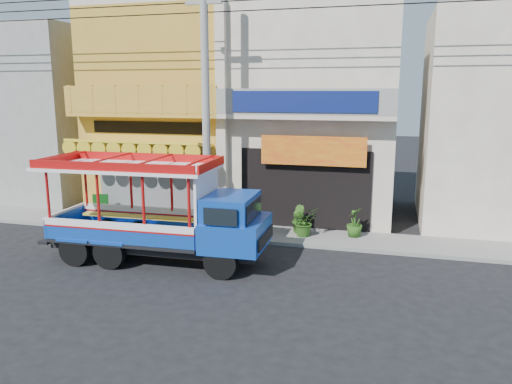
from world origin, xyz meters
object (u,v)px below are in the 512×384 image
(potted_plant_b, at_px, (298,219))
(potted_plant_c, at_px, (355,222))
(utility_pole, at_px, (210,87))
(potted_plant_a, at_px, (304,221))
(green_sign, at_px, (101,207))
(songthaew_truck, at_px, (172,214))

(potted_plant_b, relative_size, potted_plant_c, 0.97)
(utility_pole, height_order, potted_plant_a, utility_pole)
(utility_pole, distance_m, potted_plant_c, 6.51)
(green_sign, height_order, potted_plant_c, potted_plant_c)
(songthaew_truck, xyz_separation_m, potted_plant_a, (3.25, 3.33, -0.85))
(potted_plant_a, bearing_deg, songthaew_truck, -173.94)
(green_sign, bearing_deg, potted_plant_c, -0.47)
(green_sign, xyz_separation_m, potted_plant_b, (7.70, -0.07, 0.10))
(green_sign, bearing_deg, songthaew_truck, -38.53)
(utility_pole, relative_size, potted_plant_b, 29.69)
(green_sign, xyz_separation_m, potted_plant_a, (7.98, -0.43, 0.12))
(utility_pole, height_order, potted_plant_b, utility_pole)
(utility_pole, bearing_deg, songthaew_truck, -94.72)
(potted_plant_b, bearing_deg, potted_plant_a, -165.27)
(utility_pole, distance_m, green_sign, 6.80)
(potted_plant_b, bearing_deg, potted_plant_c, -113.62)
(green_sign, distance_m, potted_plant_b, 7.70)
(utility_pole, xyz_separation_m, potted_plant_a, (3.03, 0.64, -4.42))
(green_sign, distance_m, potted_plant_a, 7.99)
(potted_plant_c, bearing_deg, songthaew_truck, -36.74)
(potted_plant_a, xyz_separation_m, potted_plant_b, (-0.28, 0.36, -0.02))
(utility_pole, xyz_separation_m, green_sign, (-4.95, 1.07, -4.54))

